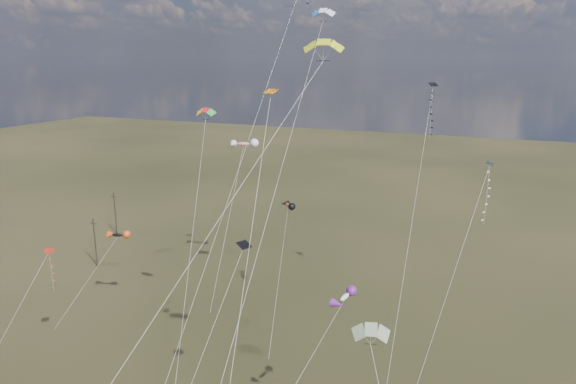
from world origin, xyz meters
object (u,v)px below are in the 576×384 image
at_px(parafoil_yellow, 322,45).
at_px(novelty_black_orange, 117,235).
at_px(utility_pole_near, 95,242).
at_px(utility_pole_far, 115,213).
at_px(diamond_black_high, 429,125).

bearing_deg(parafoil_yellow, novelty_black_orange, 154.07).
height_order(utility_pole_near, parafoil_yellow, parafoil_yellow).
bearing_deg(novelty_black_orange, parafoil_yellow, -25.93).
bearing_deg(utility_pole_far, parafoil_yellow, -36.38).
distance_m(utility_pole_far, novelty_black_orange, 32.84).
distance_m(utility_pole_near, utility_pole_far, 16.12).
bearing_deg(utility_pole_near, parafoil_yellow, -29.29).
bearing_deg(utility_pole_near, diamond_black_high, 1.24).
height_order(utility_pole_far, novelty_black_orange, novelty_black_orange).
xyz_separation_m(diamond_black_high, novelty_black_orange, (-36.49, -11.10, -14.59)).
xyz_separation_m(utility_pole_far, novelty_black_orange, (21.50, -24.01, 6.27)).
height_order(utility_pole_near, utility_pole_far, same).
bearing_deg(diamond_black_high, utility_pole_far, 167.45).
bearing_deg(utility_pole_near, novelty_black_orange, -36.55).
bearing_deg(diamond_black_high, parafoil_yellow, -98.21).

